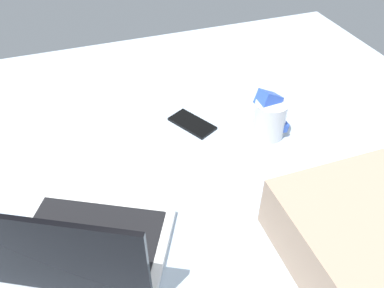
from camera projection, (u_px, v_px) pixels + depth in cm
name	position (u px, v px, depth cm)	size (l,w,h in cm)	color
bed_mattress	(181.00, 169.00, 113.30)	(180.00, 140.00, 18.00)	silver
laptop	(82.00, 247.00, 77.50)	(39.93, 35.78, 23.00)	silver
snack_cup	(270.00, 117.00, 107.49)	(9.28, 9.28, 14.51)	silver
cell_phone	(192.00, 124.00, 114.64)	(6.80, 14.00, 0.80)	black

